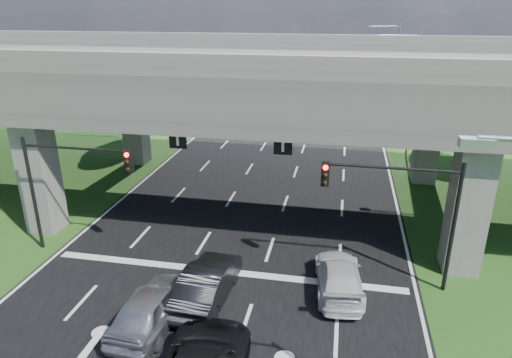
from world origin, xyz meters
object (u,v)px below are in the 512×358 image
(signal_left, at_px, (68,176))
(car_white, at_px, (339,277))
(streetlight_beyond, at_px, (392,63))
(signal_right, at_px, (403,201))
(car_dark, at_px, (207,283))
(streetlight_far, at_px, (409,86))
(car_silver, at_px, (152,306))

(signal_left, height_order, car_white, signal_left)
(signal_left, xyz_separation_m, streetlight_beyond, (17.92, 36.06, 1.66))
(signal_right, xyz_separation_m, car_dark, (-7.94, -2.72, -3.32))
(streetlight_far, bearing_deg, car_silver, -115.70)
(signal_left, distance_m, streetlight_beyond, 40.30)
(signal_right, relative_size, car_dark, 1.19)
(streetlight_beyond, bearing_deg, signal_right, -93.61)
(car_silver, distance_m, car_dark, 2.57)
(streetlight_beyond, relative_size, car_white, 2.06)
(car_silver, bearing_deg, streetlight_beyond, -102.68)
(signal_left, height_order, streetlight_far, streetlight_far)
(signal_left, distance_m, streetlight_far, 26.95)
(streetlight_far, height_order, streetlight_beyond, same)
(streetlight_far, distance_m, car_dark, 25.46)
(signal_left, xyz_separation_m, car_white, (13.20, -0.94, -3.45))
(streetlight_beyond, xyz_separation_m, car_dark, (-10.22, -38.78, -4.99))
(streetlight_beyond, relative_size, car_silver, 2.05)
(signal_left, relative_size, car_dark, 1.19)
(signal_right, xyz_separation_m, car_white, (-2.45, -0.94, -3.45))
(signal_right, distance_m, car_white, 4.34)
(car_dark, bearing_deg, signal_right, -159.14)
(streetlight_far, xyz_separation_m, car_dark, (-10.22, -22.78, -4.99))
(car_silver, bearing_deg, signal_right, -150.52)
(car_silver, relative_size, car_white, 1.01)
(streetlight_far, relative_size, car_silver, 2.05)
(signal_left, xyz_separation_m, car_silver, (6.02, -4.67, -3.32))
(streetlight_far, bearing_deg, streetlight_beyond, 90.00)
(streetlight_far, xyz_separation_m, streetlight_beyond, (0.00, 16.00, 0.00))
(car_white, bearing_deg, signal_right, -164.87)
(car_dark, bearing_deg, car_white, -160.12)
(streetlight_beyond, height_order, car_white, streetlight_beyond)
(streetlight_beyond, bearing_deg, car_silver, -106.29)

